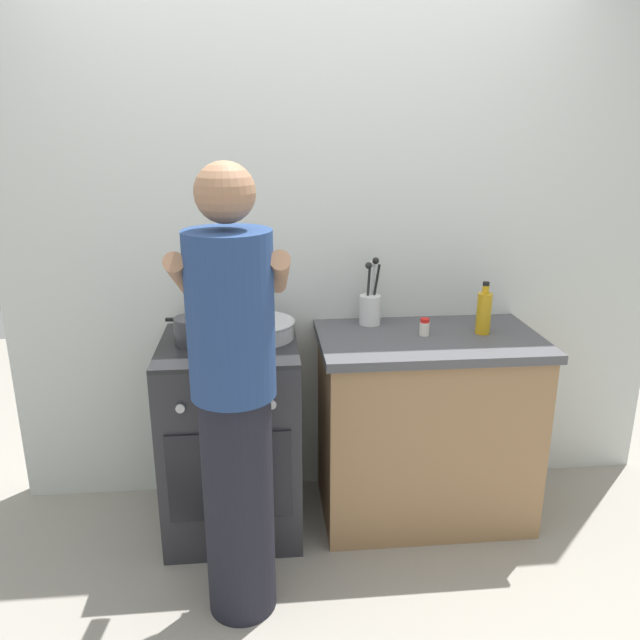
# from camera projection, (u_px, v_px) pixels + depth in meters

# --- Properties ---
(ground) EXTENTS (6.00, 6.00, 0.00)m
(ground) POSITION_uv_depth(u_px,v_px,m) (312.00, 535.00, 2.87)
(ground) COLOR gray
(back_wall) EXTENTS (3.20, 0.10, 2.50)m
(back_wall) POSITION_uv_depth(u_px,v_px,m) (343.00, 246.00, 2.99)
(back_wall) COLOR silver
(back_wall) RESTS_ON ground
(countertop) EXTENTS (1.00, 0.60, 0.90)m
(countertop) POSITION_uv_depth(u_px,v_px,m) (425.00, 426.00, 2.92)
(countertop) COLOR #99724C
(countertop) RESTS_ON ground
(stove_range) EXTENTS (0.60, 0.62, 0.90)m
(stove_range) POSITION_uv_depth(u_px,v_px,m) (232.00, 435.00, 2.84)
(stove_range) COLOR #2D2D33
(stove_range) RESTS_ON ground
(pot) EXTENTS (0.24, 0.17, 0.12)m
(pot) POSITION_uv_depth(u_px,v_px,m) (195.00, 330.00, 2.68)
(pot) COLOR #38383D
(pot) RESTS_ON stove_range
(mixing_bowl) EXTENTS (0.31, 0.31, 0.08)m
(mixing_bowl) POSITION_uv_depth(u_px,v_px,m) (260.00, 328.00, 2.75)
(mixing_bowl) COLOR #B7B7BC
(mixing_bowl) RESTS_ON stove_range
(utensil_crock) EXTENTS (0.10, 0.10, 0.32)m
(utensil_crock) POSITION_uv_depth(u_px,v_px,m) (370.00, 305.00, 2.93)
(utensil_crock) COLOR silver
(utensil_crock) RESTS_ON countertop
(spice_bottle) EXTENTS (0.04, 0.04, 0.08)m
(spice_bottle) POSITION_uv_depth(u_px,v_px,m) (425.00, 327.00, 2.79)
(spice_bottle) COLOR silver
(spice_bottle) RESTS_ON countertop
(oil_bottle) EXTENTS (0.07, 0.07, 0.24)m
(oil_bottle) POSITION_uv_depth(u_px,v_px,m) (484.00, 312.00, 2.80)
(oil_bottle) COLOR gold
(oil_bottle) RESTS_ON countertop
(person) EXTENTS (0.41, 0.50, 1.70)m
(person) POSITION_uv_depth(u_px,v_px,m) (234.00, 404.00, 2.20)
(person) COLOR black
(person) RESTS_ON ground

